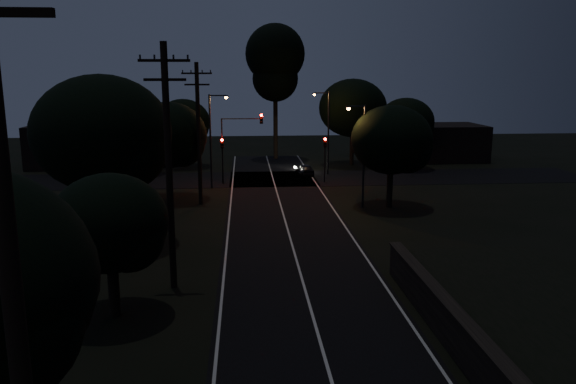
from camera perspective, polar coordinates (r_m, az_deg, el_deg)
road_surface at (r=42.13m, az=-0.76°, el=-1.33°), size 60.00×70.00×0.03m
utility_pole_near at (r=9.14m, az=-26.05°, el=-11.06°), size 2.20×0.30×12.00m
utility_pole_mid at (r=25.33m, az=-12.03°, el=2.79°), size 2.20×0.30×11.00m
utility_pole_far at (r=42.15m, az=-9.08°, el=6.08°), size 2.20×0.30×10.50m
tree_left_b at (r=23.07m, az=-17.33°, el=-3.30°), size 4.62×4.62×5.87m
tree_left_c at (r=32.72m, az=-17.93°, el=5.38°), size 7.65×7.65×9.67m
tree_left_d at (r=44.30m, az=-11.83°, el=5.52°), size 5.99×5.99×7.60m
tree_far_nw at (r=60.22m, az=-10.42°, el=6.90°), size 5.64×5.64×7.14m
tree_far_w at (r=56.91m, az=-15.87°, el=7.32°), size 6.72×6.72×8.57m
tree_far_ne at (r=60.95m, az=6.85°, el=8.33°), size 7.28×7.28×9.21m
tree_far_e at (r=59.35m, az=12.11°, el=6.87°), size 5.76×5.76×7.30m
tree_right_a at (r=41.43m, az=10.78°, el=5.05°), size 5.89×5.89×7.49m
tall_pine at (r=64.93m, az=-1.31°, el=13.07°), size 6.71×6.71×15.26m
building_left at (r=64.62m, az=-20.10°, el=4.54°), size 10.00×8.00×4.40m
building_right at (r=67.21m, az=15.29°, el=4.92°), size 9.00×7.00×4.00m
signal_left at (r=50.29m, az=-6.69°, el=4.02°), size 0.28×0.35×4.10m
signal_right at (r=50.78m, az=3.77°, el=4.15°), size 0.28×0.35×4.10m
signal_mast at (r=50.08m, az=-4.79°, el=5.76°), size 3.70×0.35×6.25m
streetlight_a at (r=48.14m, az=-7.67°, el=5.80°), size 1.66×0.26×8.00m
streetlight_b at (r=54.63m, az=3.93°, el=6.59°), size 1.66×0.26×8.00m
streetlight_c at (r=41.05m, az=7.50°, el=4.38°), size 1.46×0.26×7.50m
car at (r=54.66m, az=1.72°, el=2.29°), size 1.76×3.34×1.08m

